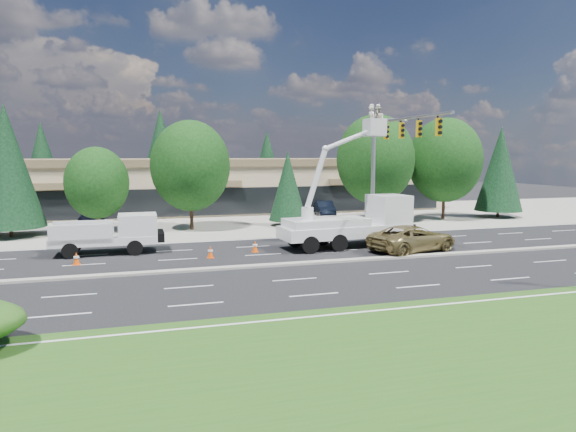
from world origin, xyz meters
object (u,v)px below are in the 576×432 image
object	(u,v)px
signal_mast	(387,153)
bucket_truck	(355,216)
utility_pickup	(113,238)
minivan	(413,238)

from	to	relation	value
signal_mast	bucket_truck	size ratio (longest dim) A/B	1.11
utility_pickup	bucket_truck	distance (m)	15.20
minivan	signal_mast	bearing A→B (deg)	-25.61
bucket_truck	minivan	size ratio (longest dim) A/B	1.57
signal_mast	bucket_truck	distance (m)	6.12
signal_mast	minivan	world-z (taller)	signal_mast
signal_mast	minivan	bearing A→B (deg)	-99.53
signal_mast	minivan	distance (m)	7.55
utility_pickup	bucket_truck	world-z (taller)	bucket_truck
minivan	bucket_truck	bearing A→B (deg)	30.18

